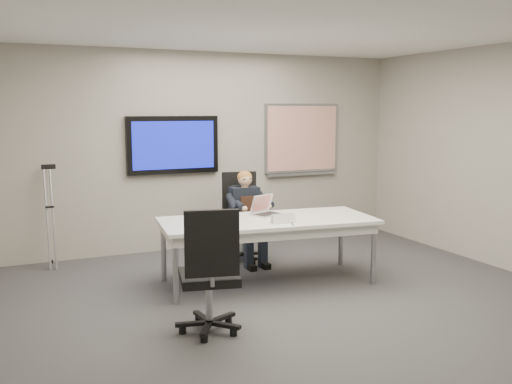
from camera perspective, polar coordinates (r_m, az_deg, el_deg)
name	(u,v)px	position (r m, az deg, el deg)	size (l,w,h in m)	color
floor	(307,311)	(5.83, 5.11, -11.77)	(6.00, 6.00, 0.02)	#373739
ceiling	(311,22)	(5.53, 5.50, 16.61)	(6.00, 6.00, 0.02)	white
wall_back	(206,151)	(8.24, -5.03, 4.13)	(6.00, 0.02, 2.80)	#A39E93
conference_table	(268,226)	(6.54, 1.17, -3.44)	(2.54, 1.29, 0.75)	white
tv_display	(173,145)	(8.03, -8.29, 4.68)	(1.30, 0.09, 0.80)	black
whiteboard	(302,139)	(8.84, 4.60, 5.26)	(1.25, 0.08, 1.10)	#919299
office_chair_far	(242,233)	(7.62, -1.37, -4.09)	(0.64, 0.64, 1.16)	black
office_chair_near	(210,295)	(5.16, -4.65, -10.19)	(0.66, 0.66, 1.16)	black
seated_person	(249,227)	(7.37, -0.70, -3.53)	(0.38, 0.65, 1.20)	#1F2633
crutch	(50,214)	(7.65, -19.92, -2.11)	(0.19, 0.42, 1.36)	#A4A7AB
laptop	(265,210)	(6.79, 0.88, -1.78)	(0.39, 0.41, 0.23)	silver
name_tent	(283,218)	(6.29, 2.74, -2.63)	(0.27, 0.07, 0.11)	silver
pen	(292,224)	(6.24, 3.65, -3.17)	(0.01, 0.01, 0.15)	black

